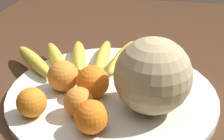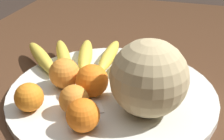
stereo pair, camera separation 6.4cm
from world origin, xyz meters
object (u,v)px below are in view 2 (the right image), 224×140
Objects in this scene: banana_bunch at (85,56)px; orange_back_left at (29,97)px; kitchen_table at (85,140)px; orange_front_right at (73,99)px; orange_back_right at (83,115)px; orange_mid_center at (92,81)px; melon at (149,78)px; orange_front_left at (64,73)px; produce_tag at (93,103)px; fruit_bowl at (112,93)px.

banana_bunch is 5.66× the size of orange_back_left.
orange_front_right is (0.04, -0.00, 0.13)m from kitchen_table.
kitchen_table is 27.44× the size of orange_back_right.
orange_back_left reaches higher than kitchen_table.
melon is at bearing 78.18° from orange_mid_center.
banana_bunch is at bearing -179.16° from orange_front_left.
orange_mid_center is at bearing -169.94° from banana_bunch.
orange_back_left is (0.08, -0.10, -0.01)m from orange_mid_center.
orange_back_right is 0.75× the size of produce_tag.
kitchen_table is 0.14m from orange_front_right.
orange_back_right is (0.09, 0.03, 0.14)m from kitchen_table.
banana_bunch is (-0.16, -0.06, 0.12)m from kitchen_table.
kitchen_table is at bearing -90.64° from melon.
melon reaches higher than fruit_bowl.
melon is 1.82× the size of produce_tag.
banana_bunch is 5.30× the size of orange_back_right.
banana_bunch reaches higher than produce_tag.
orange_front_right is at bearing -138.76° from orange_back_right.
orange_front_left is at bearing -123.80° from kitchen_table.
orange_back_right is (0.03, 0.12, 0.00)m from orange_back_left.
orange_mid_center is (-0.07, 0.01, 0.01)m from orange_front_right.
orange_front_left reaches higher than produce_tag.
orange_back_right is at bearing 11.91° from orange_mid_center.
orange_front_left is 0.10m from orange_back_left.
fruit_bowl is 3.04× the size of melon.
melon is at bearing 105.23° from orange_back_left.
orange_back_left reaches higher than banana_bunch.
orange_back_right reaches higher than orange_back_left.
fruit_bowl reaches higher than kitchen_table.
produce_tag is at bearing -21.51° from fruit_bowl.
orange_front_right is at bearing -3.16° from kitchen_table.
kitchen_table is 0.11m from produce_tag.
produce_tag is (0.00, -0.11, -0.07)m from melon.
melon is 2.43× the size of orange_back_right.
melon is 2.22× the size of orange_front_left.
orange_front_left is 0.10m from produce_tag.
orange_mid_center is at bearing 168.10° from orange_front_right.
orange_front_left is 0.82× the size of produce_tag.
orange_front_left is at bearing 163.73° from banana_bunch.
fruit_bowl is 0.11m from orange_front_right.
produce_tag is at bearing -87.81° from melon.
produce_tag is at bearing 22.72° from orange_mid_center.
kitchen_table is 0.14m from orange_mid_center.
orange_mid_center reaches higher than produce_tag.
melon is 2.60× the size of orange_back_left.
orange_back_right is at bearing -4.77° from fruit_bowl.
produce_tag is at bearing 61.70° from orange_front_left.
melon reaches higher than banana_bunch.
melon is at bearing 107.39° from orange_front_right.
orange_back_left reaches higher than produce_tag.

